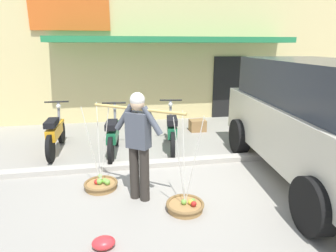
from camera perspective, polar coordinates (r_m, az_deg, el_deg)
The scene contains 12 objects.
ground_plane at distance 5.25m, azimuth -0.37°, elevation -10.82°, with size 90.00×90.00×0.00m, color gray.
sidewalk_curb at distance 5.86m, azimuth -1.58°, elevation -7.37°, with size 20.00×0.24×0.10m, color #AEA89C.
fruit_vendor at distance 4.33m, azimuth -5.87°, elevation -2.77°, with size 1.27×0.94×1.70m.
fruit_basket_left_side at distance 5.09m, azimuth -13.13°, elevation -11.14°, with size 0.57×0.57×1.45m.
fruit_basket_right_side at distance 4.39m, azimuth 3.45°, elevation -15.38°, with size 0.57×0.57×1.45m.
motorcycle_nearest_shop at distance 6.91m, azimuth -21.44°, elevation -1.29°, with size 0.54×1.82×1.09m.
motorcycle_second_in_row at distance 6.41m, azimuth -10.80°, elevation -1.73°, with size 0.54×1.82×1.09m.
motorcycle_third_in_row at distance 6.63m, azimuth 0.71°, elevation -0.86°, with size 0.54×1.81×1.09m.
parked_truck at distance 5.63m, azimuth 28.27°, elevation 1.36°, with size 2.51×4.96×2.10m.
storefront_building at distance 11.67m, azimuth -1.74°, elevation 14.50°, with size 13.00×6.00×4.20m.
plastic_litter_bag at distance 3.78m, azimuth -12.66°, elevation -21.66°, with size 0.28×0.22×0.14m, color red.
wooden_crate at distance 8.17m, azimuth 5.86°, elevation 0.12°, with size 0.44×0.36×0.32m, color olive.
Camera 1 is at (-0.81, -4.63, 2.34)m, focal length 30.76 mm.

